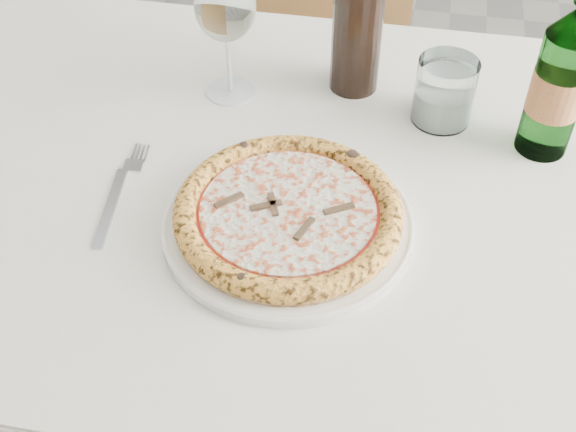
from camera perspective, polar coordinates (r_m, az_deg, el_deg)
name	(u,v)px	position (r m, az deg, el deg)	size (l,w,h in m)	color
floor	(240,349)	(1.73, -3.80, -10.44)	(5.00, 6.00, 0.02)	slate
dining_table	(302,222)	(1.04, 1.10, -0.47)	(1.44, 0.86, 0.76)	brown
chair_far	(317,28)	(1.74, 2.29, 14.66)	(0.52, 0.52, 0.93)	brown
plate	(288,222)	(0.90, 0.00, -0.50)	(0.32, 0.32, 0.02)	white
pizza	(288,212)	(0.89, 0.00, 0.29)	(0.28, 0.28, 0.03)	tan
fork	(118,194)	(0.98, -13.29, 1.74)	(0.03, 0.21, 0.00)	#9A9EB0
wine_glass	(225,9)	(1.06, -4.98, 16.00)	(0.09, 0.09, 0.20)	white
tumbler	(444,95)	(1.08, 12.21, 9.31)	(0.09, 0.09, 0.10)	white
beer_bottle	(560,81)	(1.03, 20.70, 9.95)	(0.07, 0.07, 0.28)	#447F43
wine_bottle	(359,10)	(1.08, 5.61, 15.90)	(0.07, 0.07, 0.31)	black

